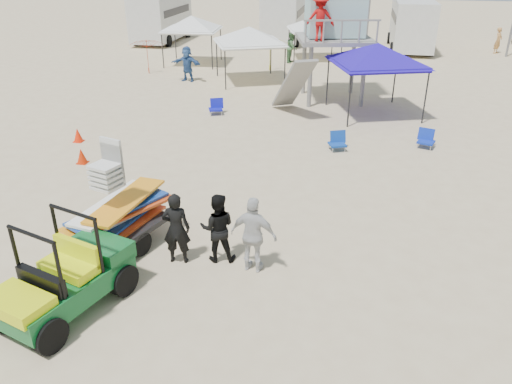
% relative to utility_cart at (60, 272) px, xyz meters
% --- Properties ---
extents(ground, '(140.00, 140.00, 0.00)m').
position_rel_utility_cart_xyz_m(ground, '(2.55, 0.18, -0.89)').
color(ground, beige).
rests_on(ground, ground).
extents(utility_cart, '(1.96, 2.77, 1.91)m').
position_rel_utility_cart_xyz_m(utility_cart, '(0.00, 0.00, 0.00)').
color(utility_cart, '#0E5B25').
rests_on(utility_cart, ground).
extents(surf_trailer, '(1.97, 2.75, 2.30)m').
position_rel_utility_cart_xyz_m(surf_trailer, '(0.00, 2.34, 0.05)').
color(surf_trailer, black).
rests_on(surf_trailer, ground).
extents(man_left, '(0.65, 0.47, 1.66)m').
position_rel_utility_cart_xyz_m(man_left, '(1.52, 2.04, -0.06)').
color(man_left, black).
rests_on(man_left, ground).
extents(man_mid, '(0.88, 0.74, 1.59)m').
position_rel_utility_cart_xyz_m(man_mid, '(2.37, 2.29, -0.09)').
color(man_mid, black).
rests_on(man_mid, ground).
extents(man_right, '(1.06, 0.56, 1.72)m').
position_rel_utility_cart_xyz_m(man_right, '(3.22, 2.04, -0.03)').
color(man_right, silver).
rests_on(man_right, ground).
extents(lifeguard_tower, '(3.76, 3.76, 5.03)m').
position_rel_utility_cart_xyz_m(lifeguard_tower, '(3.91, 16.22, 2.86)').
color(lifeguard_tower, gray).
rests_on(lifeguard_tower, ground).
extents(canopy_blue, '(4.13, 4.13, 3.30)m').
position_rel_utility_cart_xyz_m(canopy_blue, '(5.84, 14.19, 1.86)').
color(canopy_blue, black).
rests_on(canopy_blue, ground).
extents(canopy_white_a, '(4.14, 4.14, 3.16)m').
position_rel_utility_cart_xyz_m(canopy_white_a, '(-0.40, 18.88, 1.72)').
color(canopy_white_a, black).
rests_on(canopy_white_a, ground).
extents(canopy_white_b, '(3.29, 3.29, 3.18)m').
position_rel_utility_cart_xyz_m(canopy_white_b, '(-4.66, 22.60, 1.74)').
color(canopy_white_b, black).
rests_on(canopy_white_b, ground).
extents(canopy_white_c, '(3.68, 3.68, 3.00)m').
position_rel_utility_cart_xyz_m(canopy_white_c, '(2.37, 25.42, 1.56)').
color(canopy_white_c, black).
rests_on(canopy_white_c, ground).
extents(umbrella_a, '(2.46, 2.49, 1.88)m').
position_rel_utility_cart_xyz_m(umbrella_a, '(-6.29, 19.54, 0.05)').
color(umbrella_a, red).
rests_on(umbrella_a, ground).
extents(umbrella_b, '(2.84, 2.85, 1.85)m').
position_rel_utility_cart_xyz_m(umbrella_b, '(0.24, 21.60, 0.04)').
color(umbrella_b, gold).
rests_on(umbrella_b, ground).
extents(cone_near, '(0.34, 0.34, 0.50)m').
position_rel_utility_cart_xyz_m(cone_near, '(-3.41, 6.82, -0.64)').
color(cone_near, red).
rests_on(cone_near, ground).
extents(cone_far, '(0.34, 0.34, 0.50)m').
position_rel_utility_cart_xyz_m(cone_far, '(-4.55, 8.65, -0.64)').
color(cone_far, '#FD2708').
rests_on(cone_far, ground).
extents(beach_chair_a, '(0.69, 0.75, 0.64)m').
position_rel_utility_cart_xyz_m(beach_chair_a, '(-0.58, 12.90, -0.58)').
color(beach_chair_a, '#1015B2').
rests_on(beach_chair_a, ground).
extents(beach_chair_b, '(0.69, 0.75, 0.64)m').
position_rel_utility_cart_xyz_m(beach_chair_b, '(4.62, 9.67, -0.58)').
color(beach_chair_b, '#0E3CA0').
rests_on(beach_chair_b, ground).
extents(beach_chair_c, '(0.68, 0.74, 0.64)m').
position_rel_utility_cart_xyz_m(beach_chair_c, '(7.64, 10.52, -0.58)').
color(beach_chair_c, '#102CAF').
rests_on(beach_chair_c, ground).
extents(rv_far_left, '(2.64, 6.80, 3.25)m').
position_rel_utility_cart_xyz_m(rv_far_left, '(-9.46, 30.17, 0.91)').
color(rv_far_left, silver).
rests_on(rv_far_left, ground).
extents(rv_mid_left, '(2.65, 6.50, 3.25)m').
position_rel_utility_cart_xyz_m(rv_mid_left, '(-0.46, 31.67, 0.91)').
color(rv_mid_left, silver).
rests_on(rv_mid_left, ground).
extents(rv_mid_right, '(2.64, 7.00, 3.25)m').
position_rel_utility_cart_xyz_m(rv_mid_right, '(8.54, 30.17, 0.91)').
color(rv_mid_right, silver).
rests_on(rv_mid_right, ground).
extents(distant_beachgoers, '(18.94, 16.85, 1.79)m').
position_rel_utility_cart_xyz_m(distant_beachgoers, '(2.74, 20.31, -0.01)').
color(distant_beachgoers, '#457244').
rests_on(distant_beachgoers, ground).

